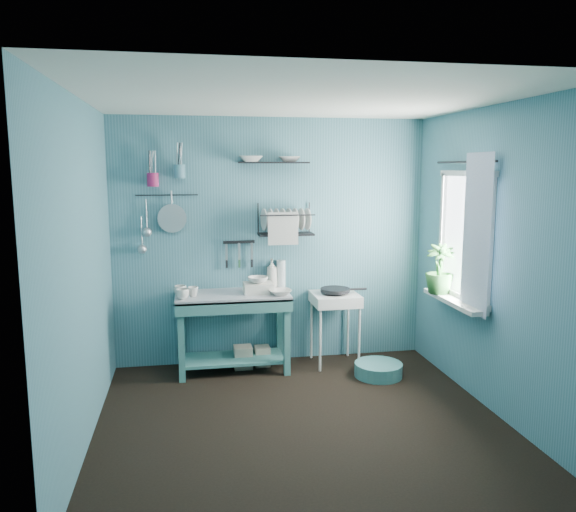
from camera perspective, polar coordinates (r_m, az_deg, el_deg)
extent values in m
plane|color=black|center=(4.68, 1.29, -16.35)|extent=(3.20, 3.20, 0.00)
plane|color=silver|center=(4.26, 1.42, 15.70)|extent=(3.20, 3.20, 0.00)
plane|color=#3B6C79|center=(5.76, -1.64, 1.47)|extent=(3.20, 0.00, 3.20)
plane|color=#3B6C79|center=(2.88, 7.38, -6.20)|extent=(3.20, 0.00, 3.20)
plane|color=#3B6C79|center=(4.28, -20.16, -1.68)|extent=(0.00, 3.00, 3.00)
plane|color=#3B6C79|center=(4.87, 20.13, -0.44)|extent=(0.00, 3.00, 3.00)
cube|color=#387673|center=(5.63, -5.60, -7.70)|extent=(1.12, 0.59, 0.78)
imported|color=silver|center=(5.35, -10.68, -3.82)|extent=(0.12, 0.12, 0.10)
imported|color=silver|center=(5.44, -9.61, -3.59)|extent=(0.14, 0.14, 0.09)
imported|color=silver|center=(5.50, -10.87, -3.47)|extent=(0.17, 0.17, 0.10)
cube|color=beige|center=(5.52, -3.06, -3.26)|extent=(0.28, 0.22, 0.10)
imported|color=silver|center=(5.51, -3.07, -2.44)|extent=(0.19, 0.19, 0.06)
imported|color=beige|center=(5.74, -1.66, -1.77)|extent=(0.12, 0.12, 0.30)
cylinder|color=silver|center=(5.78, -0.71, -1.79)|extent=(0.09, 0.09, 0.28)
imported|color=silver|center=(5.43, -0.79, -3.71)|extent=(0.22, 0.22, 0.05)
cube|color=silver|center=(5.82, 4.76, -7.37)|extent=(0.52, 0.52, 0.74)
cylinder|color=black|center=(5.72, 4.82, -3.46)|extent=(0.30, 0.30, 0.03)
cube|color=black|center=(5.69, -5.01, 1.42)|extent=(0.32, 0.04, 0.03)
cube|color=black|center=(5.62, -0.23, 3.75)|extent=(0.58, 0.32, 0.32)
cube|color=black|center=(5.61, -1.41, 9.46)|extent=(0.72, 0.28, 0.01)
imported|color=silver|center=(5.58, -3.79, 9.60)|extent=(0.25, 0.25, 0.06)
imported|color=silver|center=(5.64, 0.15, 9.29)|extent=(0.24, 0.24, 0.05)
cylinder|color=#9D1D51|center=(5.57, -13.58, 7.55)|extent=(0.11, 0.11, 0.13)
cylinder|color=teal|center=(5.56, -10.98, 8.43)|extent=(0.11, 0.11, 0.13)
cylinder|color=#AEB1B6|center=(5.62, -11.69, 3.77)|extent=(0.28, 0.03, 0.28)
cylinder|color=#AEB1B6|center=(5.64, -14.19, 4.10)|extent=(0.01, 0.01, 0.30)
cylinder|color=#AEB1B6|center=(5.66, -14.65, 2.40)|extent=(0.01, 0.01, 0.30)
cylinder|color=black|center=(5.62, -12.21, 6.07)|extent=(0.60, 0.01, 0.01)
plane|color=white|center=(5.23, 17.60, 1.96)|extent=(0.00, 1.10, 1.10)
cube|color=silver|center=(5.29, 16.48, -4.40)|extent=(0.16, 0.95, 0.04)
plane|color=silver|center=(4.93, 18.57, 2.10)|extent=(0.00, 1.35, 1.35)
cylinder|color=black|center=(5.18, 17.50, 9.11)|extent=(0.02, 1.05, 0.02)
imported|color=#255C26|center=(5.44, 15.13, -1.28)|extent=(0.34, 0.34, 0.47)
cube|color=gray|center=(5.77, -4.59, -10.20)|extent=(0.18, 0.18, 0.22)
cube|color=gray|center=(5.82, -2.63, -10.10)|extent=(0.15, 0.15, 0.20)
cylinder|color=teal|center=(5.61, 9.17, -11.33)|extent=(0.46, 0.46, 0.13)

